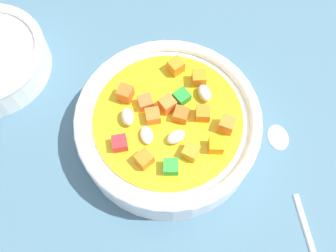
{
  "coord_description": "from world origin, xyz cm",
  "views": [
    {
      "loc": [
        0.87,
        17.49,
        40.51
      ],
      "look_at": [
        0.0,
        0.0,
        2.52
      ],
      "focal_mm": 40.25,
      "sensor_mm": 36.0,
      "label": 1
    }
  ],
  "objects": [
    {
      "name": "ground_plane",
      "position": [
        0.0,
        0.0,
        -1.0
      ],
      "size": [
        140.0,
        140.0,
        2.0
      ],
      "primitive_type": "cube",
      "color": "#42667A"
    },
    {
      "name": "soup_bowl_main",
      "position": [
        -0.01,
        0.01,
        2.82
      ],
      "size": [
        20.08,
        20.08,
        6.3
      ],
      "color": "white",
      "rests_on": "ground_plane"
    },
    {
      "name": "spoon",
      "position": [
        -13.47,
        6.9,
        0.43
      ],
      "size": [
        3.9,
        21.79,
        0.99
      ],
      "rotation": [
        0.0,
        0.0,
        4.82
      ],
      "color": "silver",
      "rests_on": "ground_plane"
    }
  ]
}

